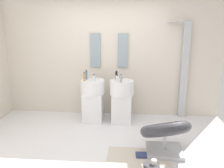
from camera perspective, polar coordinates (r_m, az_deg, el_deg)
name	(u,v)px	position (r m, az deg, el deg)	size (l,w,h in m)	color
ground_plane	(100,149)	(3.97, -2.93, -15.64)	(4.80, 3.60, 0.04)	silver
rear_partition	(109,56)	(5.13, -0.64, 6.76)	(4.80, 0.10, 2.60)	beige
pedestal_sink_left	(93,99)	(4.87, -4.68, -3.59)	(0.49, 0.49, 0.97)	white
pedestal_sink_right	(122,99)	(4.81, 2.38, -3.78)	(0.49, 0.49, 0.97)	white
vanity_mirror_left	(95,50)	(5.09, -4.11, 8.21)	(0.22, 0.03, 0.72)	#8C9EA8
vanity_mirror_right	(123,51)	(5.03, 2.70, 8.17)	(0.22, 0.03, 0.72)	#8C9EA8
shower_column	(184,68)	(5.14, 17.12, 3.68)	(0.49, 0.24, 2.05)	#B7BABF
lounge_chair	(165,132)	(3.77, 12.90, -11.37)	(1.03, 1.03, 0.65)	#B7BABF
area_rug	(139,161)	(3.63, 6.58, -18.29)	(0.96, 0.79, 0.01)	beige
magazine_charcoal	(152,167)	(3.50, 9.66, -19.39)	(0.22, 0.20, 0.03)	#38383D
magazine_navy	(144,155)	(3.76, 7.86, -16.82)	(0.26, 0.16, 0.02)	navy
coffee_mug	(154,163)	(3.54, 10.21, -18.42)	(0.08, 0.08, 0.09)	white
soap_bottle_clear	(94,78)	(4.63, -4.44, 1.44)	(0.05, 0.05, 0.15)	silver
soap_bottle_grey	(121,79)	(4.52, 2.22, 1.33)	(0.04, 0.04, 0.17)	#99999E
soap_bottle_amber	(84,77)	(4.66, -6.76, 1.71)	(0.04, 0.04, 0.18)	#C68C38
soap_bottle_white	(117,79)	(4.57, 1.25, 1.32)	(0.06, 0.06, 0.15)	white
soap_bottle_blue	(86,75)	(4.83, -6.27, 2.21)	(0.05, 0.05, 0.20)	#4C72B7
soap_bottle_black	(116,76)	(4.72, 1.08, 2.03)	(0.05, 0.05, 0.20)	black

